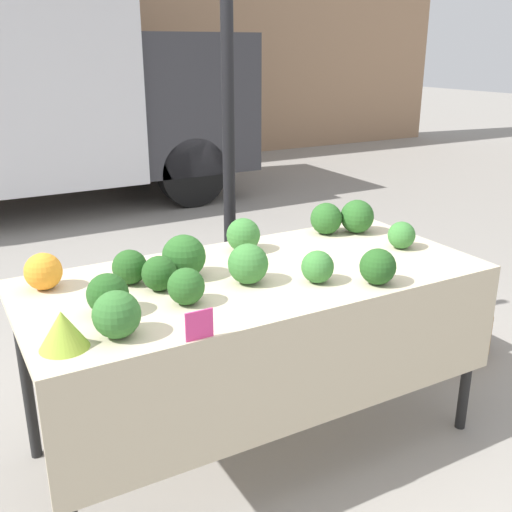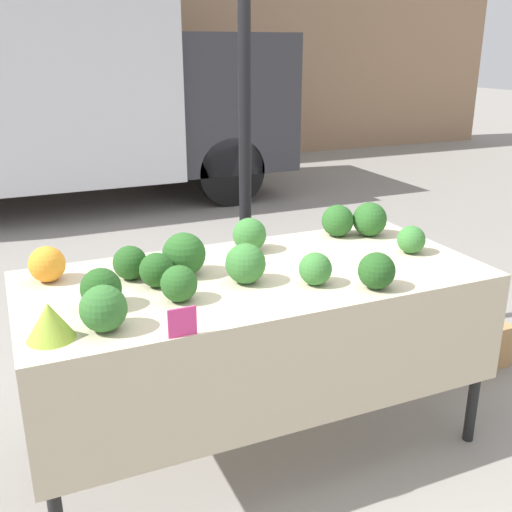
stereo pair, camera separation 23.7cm
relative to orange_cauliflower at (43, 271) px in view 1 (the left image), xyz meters
The scene contains 20 objects.
ground_plane 1.29m from the orange_cauliflower, 17.63° to the right, with size 40.00×40.00×0.00m, color gray.
tent_pole 1.33m from the orange_cauliflower, 28.22° to the left, with size 0.07×0.07×2.29m.
market_table 0.92m from the orange_cauliflower, 21.84° to the right, with size 2.01×0.92×0.87m.
orange_cauliflower is the anchor object (origin of this frame).
romanesco_head 0.56m from the orange_cauliflower, 94.57° to the right, with size 0.16×0.16×0.13m.
broccoli_head_0 0.58m from the orange_cauliflower, 76.59° to the right, with size 0.17×0.17×0.17m.
broccoli_head_1 0.34m from the orange_cauliflower, 19.11° to the right, with size 0.15×0.15×0.15m.
broccoli_head_2 1.65m from the orange_cauliflower, 10.85° to the right, with size 0.13×0.13×0.13m.
broccoli_head_3 1.45m from the orange_cauliflower, ahead, with size 0.17×0.17×0.17m.
broccoli_head_4 0.57m from the orange_cauliflower, 15.85° to the right, with size 0.19×0.19×0.19m.
broccoli_head_5 1.12m from the orange_cauliflower, 25.48° to the right, with size 0.14×0.14×0.14m.
broccoli_head_6 0.40m from the orange_cauliflower, 66.19° to the right, with size 0.16×0.16×0.16m.
broccoli_head_7 1.60m from the orange_cauliflower, ahead, with size 0.18×0.18×0.18m.
broccoli_head_8 0.47m from the orange_cauliflower, 30.64° to the right, with size 0.14×0.14×0.14m.
broccoli_head_9 0.93m from the orange_cauliflower, ahead, with size 0.16×0.16×0.16m.
broccoli_head_10 0.83m from the orange_cauliflower, 24.77° to the right, with size 0.17×0.17×0.17m.
broccoli_head_11 0.61m from the orange_cauliflower, 43.36° to the right, with size 0.14×0.14×0.14m.
broccoli_head_12 1.37m from the orange_cauliflower, 26.87° to the right, with size 0.15×0.15×0.15m.
price_sign 0.80m from the orange_cauliflower, 62.70° to the right, with size 0.10×0.01×0.10m.
produce_crate 2.42m from the orange_cauliflower, ahead, with size 0.47×0.32×0.26m.
Camera 1 is at (-1.19, -2.13, 1.80)m, focal length 42.00 mm.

